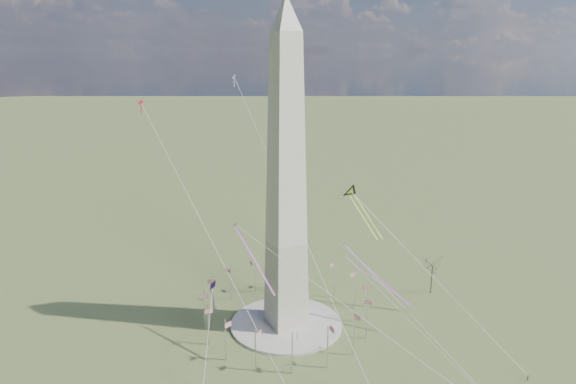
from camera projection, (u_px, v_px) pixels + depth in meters
name	position (u px, v px, depth m)	size (l,w,h in m)	color
ground	(286.00, 325.00, 165.94)	(2000.00, 2000.00, 0.00)	#535F2F
plaza	(286.00, 324.00, 165.83)	(36.00, 36.00, 0.80)	#ABA49C
washington_monument	(286.00, 181.00, 153.17)	(15.56, 15.56, 100.00)	#AFA592
flagpole_ring	(286.00, 305.00, 164.00)	(54.40, 54.40, 13.00)	silver
tree_near	(433.00, 264.00, 184.73)	(9.07, 9.07, 15.88)	#4C3E2E
person_east	(528.00, 378.00, 137.75)	(0.61, 0.40, 1.68)	gray
kite_delta_black	(353.00, 194.00, 176.74)	(6.93, 18.56, 15.38)	black
kite_diamond_purple	(213.00, 288.00, 152.46)	(2.54, 3.62, 10.63)	#381665
kite_streamer_left	(365.00, 265.00, 163.70)	(12.78, 21.23, 16.20)	red
kite_streamer_mid	(248.00, 249.00, 147.11)	(4.37, 21.91, 15.08)	red
kite_streamer_right	(369.00, 274.00, 175.59)	(18.70, 18.06, 16.88)	red
kite_small_red	(141.00, 104.00, 162.33)	(1.59, 1.41, 4.25)	red
kite_small_white	(234.00, 78.00, 190.76)	(1.31, 2.09, 4.67)	white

